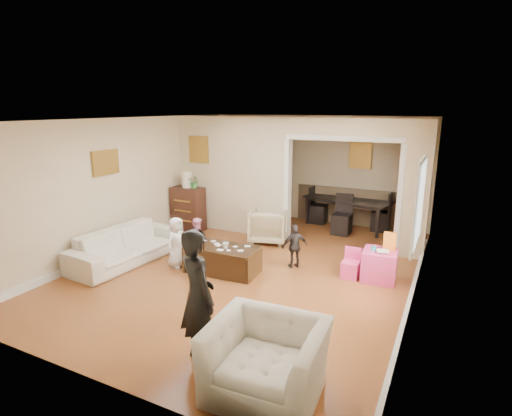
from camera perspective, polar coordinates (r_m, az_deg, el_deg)
The scene contains 27 objects.
floor at distance 7.38m, azimuth -0.69°, elevation -8.28°, with size 7.00×7.00×0.00m, color #A45C2A.
partition_left at distance 9.18m, azimuth -3.29°, elevation 4.63°, with size 2.75×0.18×2.60m, color beige.
partition_right at distance 8.04m, azimuth 21.36°, elevation 2.32°, with size 0.55×0.18×2.60m, color beige.
partition_header at distance 8.14m, azimuth 12.25°, elevation 11.09°, with size 2.22×0.18×0.35m, color beige.
window_pane at distance 5.83m, azimuth 22.00°, elevation 0.58°, with size 0.03×0.95×1.10m, color white.
framed_art_partition at distance 9.46m, azimuth -8.04°, elevation 8.15°, with size 0.45×0.03×0.55m, color brown.
framed_art_sofa_wall at distance 8.05m, azimuth -20.36°, elevation 6.03°, with size 0.03×0.55×0.40m, color brown.
framed_art_alcove at distance 9.79m, azimuth 14.43°, elevation 7.16°, with size 0.45×0.03×0.55m, color brown.
sofa at distance 7.88m, azimuth -17.72°, elevation -5.05°, with size 2.16×0.85×0.63m, color beige.
armchair_back at distance 8.60m, azimuth 1.72°, elevation -2.50°, with size 0.75×0.77×0.70m, color tan.
armchair_front at distance 4.30m, azimuth 1.46°, elevation -20.50°, with size 1.13×0.99×0.73m, color beige.
dresser at distance 9.52m, azimuth -9.50°, elevation -0.11°, with size 0.73×0.41×1.01m, color #351610.
table_lamp at distance 9.38m, azimuth -9.67°, elevation 3.95°, with size 0.22×0.22×0.36m, color #F4E2C6.
potted_plant at distance 9.27m, azimuth -8.66°, elevation 3.68°, with size 0.27×0.23×0.30m, color #387835.
coffee_table at distance 7.11m, azimuth -4.73°, elevation -7.19°, with size 1.24×0.62×0.47m, color #342010.
coffee_cup at distance 6.92m, azimuth -4.28°, elevation -5.28°, with size 0.11×0.11×0.10m, color silver.
play_table at distance 7.06m, azimuth 16.94°, elevation -7.73°, with size 0.53×0.53×0.51m, color #E63C87.
cereal_box at distance 7.00m, azimuth 18.28°, elevation -4.47°, with size 0.20×0.07×0.30m, color yellow.
cyan_cup at distance 6.93m, azimuth 16.23°, elevation -5.48°, with size 0.08×0.08×0.08m, color #25B4BB.
toy_block at distance 7.09m, azimuth 16.31°, elevation -5.15°, with size 0.08×0.06×0.05m, color red.
play_bowl at distance 6.84m, azimuth 17.35°, elevation -5.93°, with size 0.20×0.20×0.05m, color white.
dining_table at distance 9.93m, azimuth 12.90°, elevation -0.60°, with size 1.99×1.11×0.70m, color black.
adult_person at distance 4.58m, azimuth -8.18°, elevation -12.30°, with size 0.57×0.38×1.57m, color black.
child_kneel_a at distance 7.37m, azimuth -11.07°, elevation -4.76°, with size 0.45×0.29×0.92m, color white.
child_kneel_b at distance 7.64m, azimuth -8.12°, elevation -4.34°, with size 0.40×0.31×0.82m, color pink.
child_toddler at distance 7.25m, azimuth 5.50°, elevation -5.36°, with size 0.47×0.20×0.80m, color black.
craft_papers at distance 7.02m, azimuth -4.60°, elevation -5.43°, with size 0.91×0.49×0.00m.
Camera 1 is at (3.10, -6.08, 2.81)m, focal length 28.47 mm.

